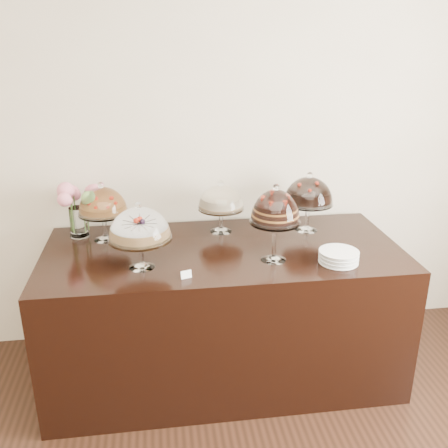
{
  "coord_description": "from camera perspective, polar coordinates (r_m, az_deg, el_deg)",
  "views": [
    {
      "loc": [
        -0.23,
        -0.35,
        2.15
      ],
      "look_at": [
        0.15,
        2.4,
        1.08
      ],
      "focal_mm": 40.0,
      "sensor_mm": 36.0,
      "label": 1
    }
  ],
  "objects": [
    {
      "name": "cake_stand_fruit_tart",
      "position": [
        3.23,
        -13.71,
        2.33
      ],
      "size": [
        0.31,
        0.31,
        0.38
      ],
      "color": "white",
      "rests_on": "display_counter"
    },
    {
      "name": "plate_stack",
      "position": [
        2.96,
        12.97,
        -3.68
      ],
      "size": [
        0.22,
        0.22,
        0.07
      ],
      "color": "white",
      "rests_on": "display_counter"
    },
    {
      "name": "wall_back",
      "position": [
        3.42,
        -3.98,
        10.06
      ],
      "size": [
        5.0,
        0.04,
        3.0
      ],
      "primitive_type": "cube",
      "color": "beige",
      "rests_on": "ground"
    },
    {
      "name": "price_card_left",
      "position": [
        2.72,
        -4.35,
        -5.77
      ],
      "size": [
        0.06,
        0.03,
        0.04
      ],
      "primitive_type": "cube",
      "rotation": [
        -0.21,
        0.0,
        0.3
      ],
      "color": "white",
      "rests_on": "display_counter"
    },
    {
      "name": "flower_vase",
      "position": [
        3.34,
        -16.44,
        2.53
      ],
      "size": [
        0.29,
        0.31,
        0.37
      ],
      "color": "white",
      "rests_on": "display_counter"
    },
    {
      "name": "display_counter",
      "position": [
        3.3,
        -0.12,
        -9.97
      ],
      "size": [
        2.2,
        1.0,
        0.9
      ],
      "primitive_type": "cube",
      "color": "black",
      "rests_on": "ground"
    },
    {
      "name": "cake_stand_dark_choco",
      "position": [
        3.33,
        9.65,
        3.52
      ],
      "size": [
        0.33,
        0.33,
        0.4
      ],
      "color": "white",
      "rests_on": "display_counter"
    },
    {
      "name": "cake_stand_choco_layer",
      "position": [
        2.84,
        5.89,
        1.65
      ],
      "size": [
        0.29,
        0.29,
        0.46
      ],
      "color": "white",
      "rests_on": "display_counter"
    },
    {
      "name": "cake_stand_sugar_sponge",
      "position": [
        2.79,
        -9.64,
        -0.28
      ],
      "size": [
        0.36,
        0.36,
        0.39
      ],
      "color": "white",
      "rests_on": "display_counter"
    },
    {
      "name": "cake_stand_cheesecake",
      "position": [
        3.28,
        -0.36,
        2.82
      ],
      "size": [
        0.31,
        0.31,
        0.35
      ],
      "color": "white",
      "rests_on": "display_counter"
    }
  ]
}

